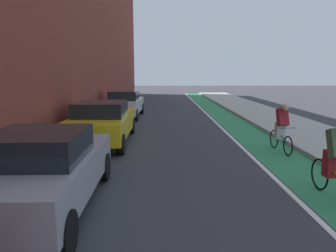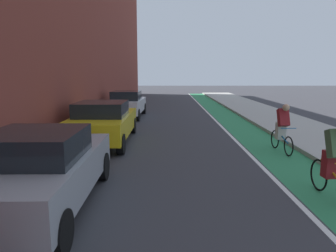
{
  "view_description": "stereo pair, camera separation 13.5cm",
  "coord_description": "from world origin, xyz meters",
  "views": [
    {
      "loc": [
        -0.56,
        3.87,
        2.55
      ],
      "look_at": [
        -0.43,
        13.22,
        0.95
      ],
      "focal_mm": 33.18,
      "sensor_mm": 36.0,
      "label": 1
    },
    {
      "loc": [
        -0.43,
        3.86,
        2.55
      ],
      "look_at": [
        -0.43,
        13.22,
        0.95
      ],
      "focal_mm": 33.18,
      "sensor_mm": 36.0,
      "label": 2
    }
  ],
  "objects": [
    {
      "name": "lane_divider_stripe",
      "position": [
        2.17,
        20.35,
        0.0
      ],
      "size": [
        0.12,
        44.71,
        0.0
      ],
      "primitive_type": "cube",
      "color": "white",
      "rests_on": "ground"
    },
    {
      "name": "bike_lane_paint",
      "position": [
        3.07,
        20.35,
        0.0
      ],
      "size": [
        1.6,
        44.71,
        0.0
      ],
      "primitive_type": "cube",
      "color": "#2D8451",
      "rests_on": "ground"
    },
    {
      "name": "sidewalk_right",
      "position": [
        5.52,
        20.35,
        0.07
      ],
      "size": [
        3.3,
        44.71,
        0.14
      ],
      "primitive_type": "cube",
      "color": "#A8A59E",
      "rests_on": "ground"
    },
    {
      "name": "ground_plane",
      "position": [
        0.0,
        18.35,
        0.0
      ],
      "size": [
        98.36,
        98.36,
        0.0
      ],
      "primitive_type": "plane",
      "color": "#38383D"
    },
    {
      "name": "parked_sedan_yellow_cab",
      "position": [
        -2.81,
        15.13,
        0.79
      ],
      "size": [
        2.02,
        4.63,
        1.53
      ],
      "color": "yellow",
      "rests_on": "ground"
    },
    {
      "name": "parked_sedan_white",
      "position": [
        -2.82,
        21.84,
        0.78
      ],
      "size": [
        1.94,
        4.28,
        1.53
      ],
      "color": "silver",
      "rests_on": "ground"
    },
    {
      "name": "cyclist_mid",
      "position": [
        2.89,
        9.86,
        0.81
      ],
      "size": [
        0.48,
        1.75,
        1.63
      ],
      "color": "black",
      "rests_on": "ground"
    },
    {
      "name": "parked_sedan_silver",
      "position": [
        -2.81,
        9.44,
        0.78
      ],
      "size": [
        1.95,
        4.26,
        1.53
      ],
      "color": "#9EA0A8",
      "rests_on": "ground"
    },
    {
      "name": "cyclist_trailing",
      "position": [
        3.28,
        13.76,
        0.8
      ],
      "size": [
        0.48,
        1.67,
        1.59
      ],
      "color": "black",
      "rests_on": "ground"
    },
    {
      "name": "building_facade_left",
      "position": [
        -5.67,
        20.35,
        6.12
      ],
      "size": [
        3.0,
        44.71,
        12.24
      ],
      "color": "brown",
      "rests_on": "ground"
    }
  ]
}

